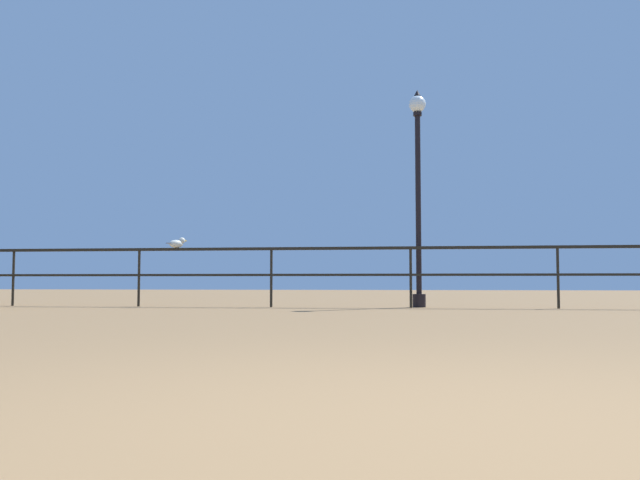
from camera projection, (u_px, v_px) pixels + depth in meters
name	position (u px, v px, depth m)	size (l,w,h in m)	color
ground_plane	(444.00, 438.00, 1.85)	(60.00, 60.00, 0.00)	olive
pier_railing	(411.00, 262.00, 10.82)	(23.33, 0.05, 1.01)	black
lamppost_center	(418.00, 178.00, 11.15)	(0.29, 0.29, 3.69)	black
seagull_on_rail	(177.00, 243.00, 11.36)	(0.30, 0.33, 0.19)	silver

